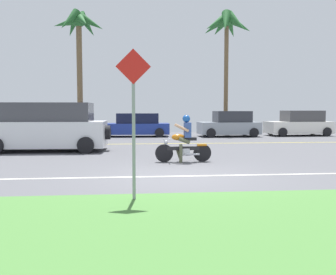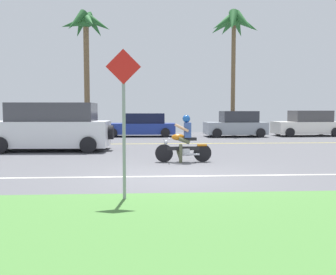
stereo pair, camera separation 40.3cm
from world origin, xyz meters
TOP-DOWN VIEW (x-y plane):
  - ground at (0.00, 3.00)m, footprint 56.00×30.00m
  - grass_median at (0.00, -4.10)m, footprint 56.00×3.80m
  - lane_line_near at (0.00, -0.09)m, footprint 50.40×0.12m
  - lane_line_far at (0.00, 8.85)m, footprint 50.40×0.12m
  - motorcyclist at (0.47, 2.46)m, footprint 1.80×0.59m
  - suv_nearby at (-4.56, 6.12)m, footprint 4.89×2.31m
  - parked_car_0 at (-6.89, 12.65)m, footprint 4.52×2.06m
  - parked_car_1 at (-1.03, 13.94)m, footprint 4.45×1.90m
  - parked_car_2 at (4.87, 13.43)m, footprint 3.76×2.04m
  - parked_car_3 at (9.55, 13.74)m, footprint 4.17×2.08m
  - palm_tree_0 at (5.10, 15.45)m, footprint 3.52×3.47m
  - palm_tree_1 at (-4.48, 14.82)m, footprint 3.40×3.15m
  - motorcyclist_distant at (-4.63, 9.11)m, footprint 1.61×0.55m
  - street_sign at (-1.15, -2.62)m, footprint 0.62×0.06m

SIDE VIEW (x-z plane):
  - ground at x=0.00m, z-range -0.04..0.00m
  - lane_line_near at x=0.00m, z-range 0.00..0.01m
  - lane_line_far at x=0.00m, z-range 0.00..0.01m
  - grass_median at x=0.00m, z-range 0.00..0.06m
  - motorcyclist_distant at x=-4.63m, z-range -0.10..1.25m
  - motorcyclist at x=0.47m, z-range -0.12..1.39m
  - parked_car_1 at x=-1.03m, z-range -0.04..1.40m
  - parked_car_0 at x=-6.89m, z-range -0.04..1.44m
  - parked_car_2 at x=4.87m, z-range -0.06..1.53m
  - parked_car_3 at x=9.55m, z-range -0.06..1.55m
  - suv_nearby at x=-4.56m, z-range -0.03..1.92m
  - street_sign at x=-1.15m, z-range 0.29..3.03m
  - palm_tree_1 at x=-4.48m, z-range 2.60..10.51m
  - palm_tree_0 at x=5.10m, z-range 2.90..11.10m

